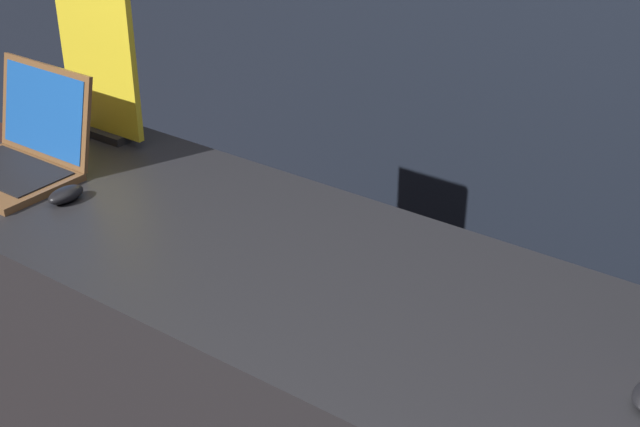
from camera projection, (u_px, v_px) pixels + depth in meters
display_counter at (317, 421)px, 2.20m from camera, size 2.39×0.75×0.87m
laptop_front at (20, 151)px, 2.43m from camera, size 0.36×0.33×0.28m
mouse_front at (66, 195)px, 2.30m from camera, size 0.06×0.10×0.04m
promo_stand_front at (99, 66)px, 2.58m from camera, size 0.30×0.07×0.47m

